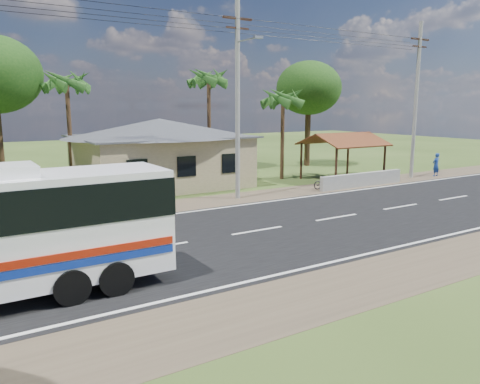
% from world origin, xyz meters
% --- Properties ---
extents(ground, '(120.00, 120.00, 0.00)m').
position_xyz_m(ground, '(0.00, 0.00, 0.00)').
color(ground, '#2E4318').
rests_on(ground, ground).
extents(road, '(120.00, 16.00, 0.03)m').
position_xyz_m(road, '(0.00, 0.00, 0.01)').
color(road, black).
rests_on(road, ground).
extents(house, '(12.40, 10.00, 5.00)m').
position_xyz_m(house, '(1.00, 13.00, 2.64)').
color(house, tan).
rests_on(house, ground).
extents(waiting_shed, '(5.20, 4.48, 3.35)m').
position_xyz_m(waiting_shed, '(13.00, 8.50, 2.73)').
color(waiting_shed, '#382014').
rests_on(waiting_shed, ground).
extents(concrete_barrier, '(7.00, 0.30, 0.90)m').
position_xyz_m(concrete_barrier, '(12.00, 5.60, 0.45)').
color(concrete_barrier, '#9E9E99').
rests_on(concrete_barrier, ground).
extents(utility_poles, '(32.80, 2.22, 11.00)m').
position_xyz_m(utility_poles, '(2.67, 6.49, 5.77)').
color(utility_poles, '#9E9E99').
rests_on(utility_poles, ground).
extents(palm_near, '(2.80, 2.80, 6.70)m').
position_xyz_m(palm_near, '(9.50, 11.00, 5.71)').
color(palm_near, '#47301E').
rests_on(palm_near, ground).
extents(palm_mid, '(2.80, 2.80, 8.20)m').
position_xyz_m(palm_mid, '(6.00, 15.50, 7.16)').
color(palm_mid, '#47301E').
rests_on(palm_mid, ground).
extents(palm_far, '(2.80, 2.80, 7.70)m').
position_xyz_m(palm_far, '(-4.00, 16.00, 6.68)').
color(palm_far, '#47301E').
rests_on(palm_far, ground).
extents(tree_behind_shed, '(5.60, 5.60, 9.02)m').
position_xyz_m(tree_behind_shed, '(16.00, 16.00, 6.68)').
color(tree_behind_shed, '#47301E').
rests_on(tree_behind_shed, ground).
extents(motorcycle, '(1.68, 0.72, 0.86)m').
position_xyz_m(motorcycle, '(9.32, 6.23, 0.43)').
color(motorcycle, black).
rests_on(motorcycle, ground).
extents(person, '(0.65, 0.44, 1.74)m').
position_xyz_m(person, '(20.13, 5.99, 0.87)').
color(person, navy).
rests_on(person, ground).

